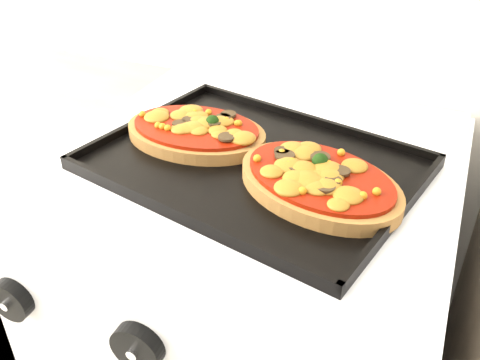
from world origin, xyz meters
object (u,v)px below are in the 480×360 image
at_px(stove, 250,358).
at_px(baking_tray, 254,162).
at_px(pizza_left, 196,130).
at_px(pizza_right, 319,180).

xyz_separation_m(stove, baking_tray, (0.01, -0.03, 0.47)).
xyz_separation_m(baking_tray, pizza_left, (-0.11, 0.03, 0.01)).
distance_m(baking_tray, pizza_left, 0.11).
relative_size(pizza_left, pizza_right, 0.95).
xyz_separation_m(baking_tray, pizza_right, (0.11, -0.03, 0.02)).
bearing_deg(stove, pizza_right, -26.26).
distance_m(baking_tray, pizza_right, 0.11).
height_order(pizza_left, pizza_right, pizza_right).
xyz_separation_m(pizza_left, pizza_right, (0.22, -0.06, 0.00)).
bearing_deg(pizza_left, pizza_right, -16.16).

